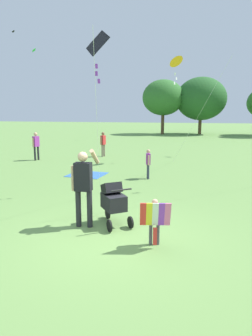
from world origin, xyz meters
name	(u,v)px	position (x,y,z in m)	size (l,w,h in m)	color
ground_plane	(111,236)	(0.00, 0.00, 0.00)	(120.00, 120.00, 0.00)	#668E47
child_with_butterfly_kite	(155,217)	(0.97, -0.26, 0.59)	(0.62, 0.40, 0.95)	#4C4C51
person_adult_flyer	(83,182)	(-0.74, 0.42, 1.06)	(0.57, 0.54, 1.84)	#232328
stroller	(113,200)	(-0.11, 0.70, 0.61)	(0.90, 1.05, 1.03)	black
kite_adult_black	(98,47)	(-1.20, 3.24, 4.53)	(1.21, 3.12, 5.12)	black
kite_orange_delta	(176,62)	(0.85, 10.09, 5.03)	(2.83, 3.26, 5.35)	#F4A319
distant_kites_cluster	(191,19)	(1.39, 24.44, 10.88)	(33.09, 15.32, 9.26)	blue
person_red_shirt	(36,144)	(-6.46, 8.98, 0.89)	(0.30, 0.46, 1.51)	#232328
person_sitting_far	(148,161)	(0.06, 5.71, 0.69)	(0.21, 0.37, 1.17)	#33384C
person_back_turned	(103,142)	(-3.28, 10.97, 0.85)	(0.26, 0.45, 1.43)	#7F705B
picnic_blanket	(87,175)	(-2.56, 5.91, 0.01)	(1.48, 1.31, 0.02)	#3366B2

